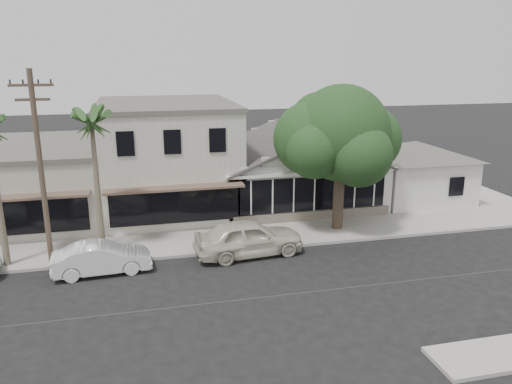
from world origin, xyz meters
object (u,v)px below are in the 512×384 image
object	(u,v)px
shade_tree	(338,136)
car_0	(249,238)
utility_pole	(41,167)
car_1	(102,258)

from	to	relation	value
shade_tree	car_0	bearing A→B (deg)	-155.10
utility_pole	shade_tree	bearing A→B (deg)	7.31
utility_pole	car_1	bearing A→B (deg)	-27.23
utility_pole	shade_tree	size ratio (longest dim) A/B	1.11
utility_pole	car_1	size ratio (longest dim) A/B	2.09
car_1	shade_tree	bearing A→B (deg)	-80.03
utility_pole	car_1	world-z (taller)	utility_pole
car_0	car_1	xyz separation A→B (m)	(-6.89, -0.52, -0.20)
car_0	shade_tree	world-z (taller)	shade_tree
utility_pole	car_0	size ratio (longest dim) A/B	1.69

